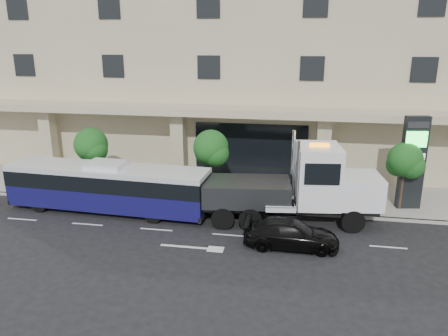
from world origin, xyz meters
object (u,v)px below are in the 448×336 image
(tow_truck, at_px, (299,187))
(black_sedan, at_px, (291,234))
(city_bus, at_px, (108,186))
(signage_pylon, at_px, (413,162))

(tow_truck, relative_size, black_sedan, 2.35)
(city_bus, xyz_separation_m, black_sedan, (10.82, -2.83, -0.87))
(tow_truck, xyz_separation_m, black_sedan, (-0.29, -3.14, -1.37))
(city_bus, bearing_deg, signage_pylon, 13.71)
(city_bus, bearing_deg, tow_truck, 4.69)
(city_bus, distance_m, tow_truck, 11.12)
(city_bus, bearing_deg, black_sedan, -11.57)
(city_bus, height_order, tow_truck, tow_truck)
(city_bus, relative_size, black_sedan, 2.60)
(tow_truck, distance_m, black_sedan, 3.44)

